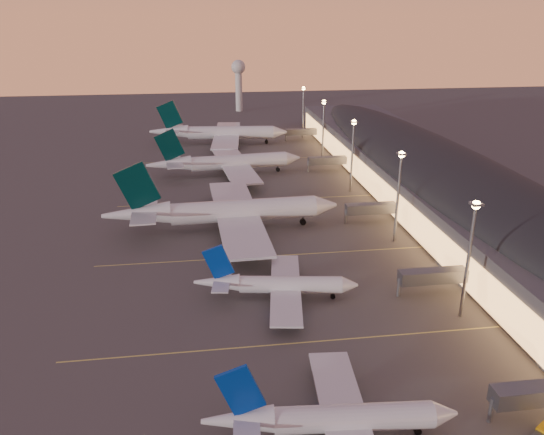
{
  "coord_description": "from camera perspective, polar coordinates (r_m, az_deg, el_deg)",
  "views": [
    {
      "loc": [
        -16.82,
        -90.78,
        59.78
      ],
      "look_at": [
        2.0,
        45.0,
        7.0
      ],
      "focal_mm": 35.0,
      "sensor_mm": 36.0,
      "label": 1
    }
  ],
  "objects": [
    {
      "name": "light_masts",
      "position": [
        169.82,
        10.56,
        6.3
      ],
      "size": [
        2.2,
        217.2,
        25.9
      ],
      "color": "slate",
      "rests_on": "ground"
    },
    {
      "name": "airliner_wide_far",
      "position": [
        262.9,
        -5.72,
        9.04
      ],
      "size": [
        66.99,
        61.33,
        21.43
      ],
      "rotation": [
        0.0,
        0.0,
        -0.1
      ],
      "color": "silver",
      "rests_on": "ground"
    },
    {
      "name": "airliner_wide_mid",
      "position": [
        210.39,
        -4.99,
        5.9
      ],
      "size": [
        61.31,
        56.17,
        19.61
      ],
      "rotation": [
        0.0,
        0.0,
        0.11
      ],
      "color": "silver",
      "rests_on": "ground"
    },
    {
      "name": "radar_tower",
      "position": [
        353.84,
        -3.62,
        14.87
      ],
      "size": [
        9.0,
        9.0,
        32.5
      ],
      "color": "silver",
      "rests_on": "ground"
    },
    {
      "name": "terminal_building",
      "position": [
        188.25,
        17.2,
        4.38
      ],
      "size": [
        56.35,
        255.0,
        17.46
      ],
      "color": "#47474C",
      "rests_on": "ground"
    },
    {
      "name": "ground",
      "position": [
        109.99,
        2.23,
        -11.88
      ],
      "size": [
        700.0,
        700.0,
        0.0
      ],
      "primitive_type": "plane",
      "color": "#454240"
    },
    {
      "name": "lane_markings",
      "position": [
        144.77,
        -0.51,
        -3.33
      ],
      "size": [
        90.0,
        180.36,
        0.0
      ],
      "color": "#D8C659",
      "rests_on": "ground"
    },
    {
      "name": "airliner_narrow_north",
      "position": [
        118.91,
        0.46,
        -7.25
      ],
      "size": [
        36.71,
        33.1,
        13.12
      ],
      "rotation": [
        0.0,
        0.0,
        -0.15
      ],
      "color": "silver",
      "rests_on": "ground"
    },
    {
      "name": "airliner_wide_near",
      "position": [
        155.53,
        -5.19,
        0.61
      ],
      "size": [
        68.69,
        62.49,
        22.0
      ],
      "rotation": [
        0.0,
        0.0,
        0.04
      ],
      "color": "silver",
      "rests_on": "ground"
    },
    {
      "name": "airliner_narrow_south",
      "position": [
        84.64,
        6.42,
        -20.73
      ],
      "size": [
        38.55,
        34.53,
        13.77
      ],
      "rotation": [
        0.0,
        0.0,
        -0.08
      ],
      "color": "silver",
      "rests_on": "ground"
    },
    {
      "name": "baggage_tug_b",
      "position": [
        96.01,
        27.12,
        -19.8
      ],
      "size": [
        4.15,
        3.41,
        1.18
      ],
      "rotation": [
        0.0,
        0.0,
        0.56
      ],
      "color": "#C78D0B",
      "rests_on": "ground"
    }
  ]
}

